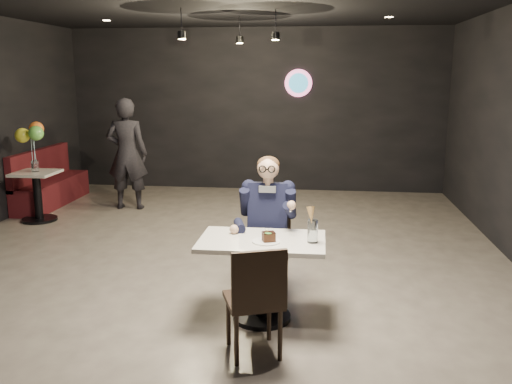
# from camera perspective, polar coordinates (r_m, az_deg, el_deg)

# --- Properties ---
(floor) EXTENTS (9.00, 9.00, 0.00)m
(floor) POSITION_cam_1_polar(r_m,az_deg,el_deg) (6.17, -5.18, -8.28)
(floor) COLOR gray
(floor) RESTS_ON ground
(wall_sign) EXTENTS (0.50, 0.06, 0.50)m
(wall_sign) POSITION_cam_1_polar(r_m,az_deg,el_deg) (10.12, 4.49, 11.36)
(wall_sign) COLOR pink
(wall_sign) RESTS_ON floor
(pendant_lights) EXTENTS (1.40, 1.20, 0.36)m
(pendant_lights) POSITION_cam_1_polar(r_m,az_deg,el_deg) (7.77, -2.42, 17.60)
(pendant_lights) COLOR black
(pendant_lights) RESTS_ON floor
(main_table) EXTENTS (1.10, 0.70, 0.75)m
(main_table) POSITION_cam_1_polar(r_m,az_deg,el_deg) (4.88, 0.63, -9.19)
(main_table) COLOR silver
(main_table) RESTS_ON floor
(chair_far) EXTENTS (0.42, 0.46, 0.92)m
(chair_far) POSITION_cam_1_polar(r_m,az_deg,el_deg) (5.37, 1.27, -6.20)
(chair_far) COLOR black
(chair_far) RESTS_ON floor
(chair_near) EXTENTS (0.55, 0.58, 0.92)m
(chair_near) POSITION_cam_1_polar(r_m,az_deg,el_deg) (4.29, -0.27, -11.09)
(chair_near) COLOR black
(chair_near) RESTS_ON floor
(seated_man) EXTENTS (0.60, 0.80, 1.44)m
(seated_man) POSITION_cam_1_polar(r_m,az_deg,el_deg) (5.29, 1.29, -3.53)
(seated_man) COLOR black
(seated_man) RESTS_ON floor
(dessert_plate) EXTENTS (0.24, 0.24, 0.01)m
(dessert_plate) POSITION_cam_1_polar(r_m,az_deg,el_deg) (4.67, 1.07, -5.22)
(dessert_plate) COLOR white
(dessert_plate) RESTS_ON main_table
(cake_slice) EXTENTS (0.13, 0.12, 0.07)m
(cake_slice) POSITION_cam_1_polar(r_m,az_deg,el_deg) (4.65, 1.35, -4.77)
(cake_slice) COLOR black
(cake_slice) RESTS_ON dessert_plate
(mint_leaf) EXTENTS (0.07, 0.04, 0.01)m
(mint_leaf) POSITION_cam_1_polar(r_m,az_deg,el_deg) (4.61, 1.28, -4.37)
(mint_leaf) COLOR #297D2B
(mint_leaf) RESTS_ON cake_slice
(sundae_glass) EXTENTS (0.09, 0.09, 0.20)m
(sundae_glass) POSITION_cam_1_polar(r_m,az_deg,el_deg) (4.66, 5.98, -4.12)
(sundae_glass) COLOR silver
(sundae_glass) RESTS_ON main_table
(wafer_cone) EXTENTS (0.09, 0.09, 0.14)m
(wafer_cone) POSITION_cam_1_polar(r_m,az_deg,el_deg) (4.59, 5.82, -2.44)
(wafer_cone) COLOR tan
(wafer_cone) RESTS_ON sundae_glass
(booth_bench) EXTENTS (0.47, 1.88, 0.94)m
(booth_bench) POSITION_cam_1_polar(r_m,az_deg,el_deg) (9.70, -20.79, 1.46)
(booth_bench) COLOR #470F12
(booth_bench) RESTS_ON floor
(side_table) EXTENTS (0.59, 0.59, 0.74)m
(side_table) POSITION_cam_1_polar(r_m,az_deg,el_deg) (8.72, -21.99, -0.46)
(side_table) COLOR silver
(side_table) RESTS_ON floor
(balloon_vase) EXTENTS (0.11, 0.11, 0.16)m
(balloon_vase) POSITION_cam_1_polar(r_m,az_deg,el_deg) (8.64, -22.24, 2.53)
(balloon_vase) COLOR silver
(balloon_vase) RESTS_ON side_table
(balloon_bunch) EXTENTS (0.39, 0.39, 0.64)m
(balloon_bunch) POSITION_cam_1_polar(r_m,az_deg,el_deg) (8.59, -22.45, 5.10)
(balloon_bunch) COLOR yellow
(balloon_bunch) RESTS_ON balloon_vase
(passerby) EXTENTS (0.69, 0.48, 1.80)m
(passerby) POSITION_cam_1_polar(r_m,az_deg,el_deg) (9.00, -13.41, 3.92)
(passerby) COLOR black
(passerby) RESTS_ON floor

